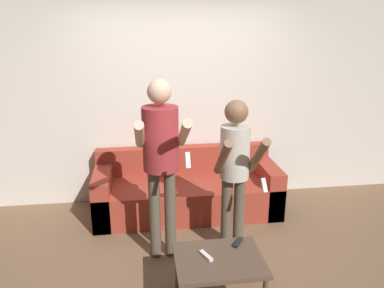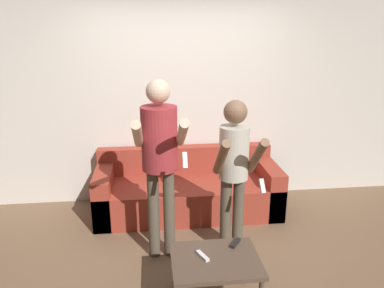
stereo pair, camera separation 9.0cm
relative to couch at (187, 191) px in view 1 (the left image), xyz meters
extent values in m
plane|color=brown|center=(-0.05, -1.10, -0.26)|extent=(14.00, 14.00, 0.00)
cube|color=silver|center=(-0.05, 0.45, 1.09)|extent=(6.40, 0.06, 2.70)
cube|color=#9E3828|center=(0.00, -0.04, -0.06)|extent=(2.19, 0.84, 0.40)
cube|color=#9E3828|center=(0.00, 0.30, 0.31)|extent=(2.19, 0.16, 0.34)
cube|color=#9E3828|center=(-1.00, -0.04, 0.03)|extent=(0.20, 0.84, 0.59)
cube|color=#9E3828|center=(1.00, -0.04, 0.03)|extent=(0.20, 0.84, 0.59)
cylinder|color=brown|center=(-0.42, -0.92, 0.20)|extent=(0.11, 0.11, 0.92)
cylinder|color=brown|center=(-0.27, -0.92, 0.20)|extent=(0.11, 0.11, 0.92)
cylinder|color=#9E2D33|center=(-0.35, -0.92, 0.96)|extent=(0.33, 0.33, 0.59)
sphere|color=beige|center=(-0.35, -0.92, 1.39)|extent=(0.22, 0.22, 0.22)
cylinder|color=beige|center=(-0.54, -1.17, 1.07)|extent=(0.08, 0.54, 0.37)
cylinder|color=beige|center=(-0.16, -1.17, 1.07)|extent=(0.08, 0.54, 0.37)
cube|color=white|center=(-0.16, -1.42, 0.92)|extent=(0.04, 0.09, 0.13)
cylinder|color=brown|center=(0.29, -0.92, 0.14)|extent=(0.11, 0.11, 0.80)
cylinder|color=brown|center=(0.41, -0.92, 0.14)|extent=(0.11, 0.11, 0.80)
cylinder|color=beige|center=(0.35, -0.92, 0.80)|extent=(0.28, 0.28, 0.51)
sphere|color=brown|center=(0.35, -0.92, 1.19)|extent=(0.22, 0.22, 0.22)
cylinder|color=brown|center=(0.19, -1.12, 0.82)|extent=(0.08, 0.47, 0.45)
cylinder|color=brown|center=(0.51, -1.12, 0.82)|extent=(0.08, 0.47, 0.45)
cube|color=white|center=(0.51, -1.33, 0.63)|extent=(0.04, 0.11, 0.11)
cube|color=brown|center=(0.05, -1.68, 0.16)|extent=(0.70, 0.56, 0.04)
cylinder|color=brown|center=(-0.26, -1.44, -0.06)|extent=(0.04, 0.04, 0.40)
cylinder|color=brown|center=(0.36, -1.44, -0.06)|extent=(0.04, 0.04, 0.40)
cube|color=white|center=(-0.05, -1.65, 0.19)|extent=(0.10, 0.15, 0.02)
cube|color=black|center=(0.25, -1.50, 0.19)|extent=(0.12, 0.14, 0.02)
camera|label=1|loc=(-0.51, -4.18, 1.94)|focal=35.00mm
camera|label=2|loc=(-0.42, -4.19, 1.94)|focal=35.00mm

